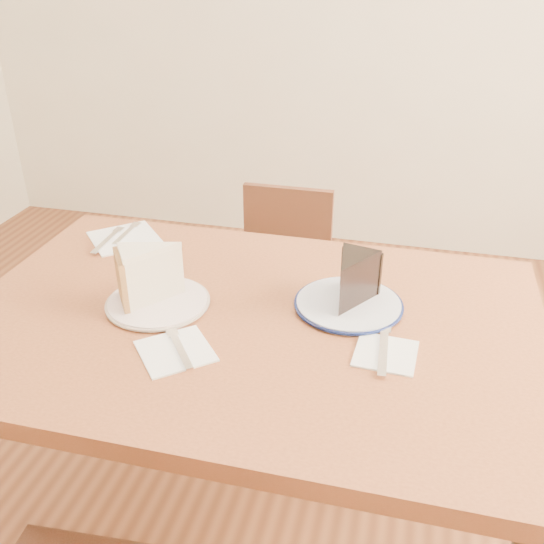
% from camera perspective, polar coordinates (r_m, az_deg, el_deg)
% --- Properties ---
extents(table, '(1.20, 0.80, 0.75)m').
position_cam_1_polar(table, '(1.32, -2.20, -7.79)').
color(table, '#5C2D19').
rests_on(table, ground).
extents(chair_far, '(0.36, 0.36, 0.72)m').
position_cam_1_polar(chair_far, '(2.05, 0.72, -1.56)').
color(chair_far, '#381B10').
rests_on(chair_far, ground).
extents(plate_cream, '(0.21, 0.21, 0.01)m').
position_cam_1_polar(plate_cream, '(1.32, -10.68, -2.83)').
color(plate_cream, silver).
rests_on(plate_cream, table).
extents(plate_navy, '(0.22, 0.22, 0.01)m').
position_cam_1_polar(plate_navy, '(1.30, 7.21, -3.03)').
color(plate_navy, silver).
rests_on(plate_navy, table).
extents(carrot_cake, '(0.16, 0.15, 0.11)m').
position_cam_1_polar(carrot_cake, '(1.30, -11.05, -0.26)').
color(carrot_cake, beige).
rests_on(carrot_cake, plate_cream).
extents(chocolate_cake, '(0.11, 0.14, 0.09)m').
position_cam_1_polar(chocolate_cake, '(1.27, 7.39, -1.07)').
color(chocolate_cake, black).
rests_on(chocolate_cake, plate_navy).
extents(napkin_cream, '(0.18, 0.18, 0.00)m').
position_cam_1_polar(napkin_cream, '(1.17, -9.07, -7.36)').
color(napkin_cream, white).
rests_on(napkin_cream, table).
extents(napkin_navy, '(0.12, 0.12, 0.00)m').
position_cam_1_polar(napkin_navy, '(1.17, 10.64, -7.55)').
color(napkin_navy, white).
rests_on(napkin_navy, table).
extents(napkin_spare, '(0.23, 0.23, 0.00)m').
position_cam_1_polar(napkin_spare, '(1.63, -13.70, 3.13)').
color(napkin_spare, white).
rests_on(napkin_spare, table).
extents(fork_cream, '(0.10, 0.12, 0.00)m').
position_cam_1_polar(fork_cream, '(1.17, -8.68, -7.10)').
color(fork_cream, silver).
rests_on(fork_cream, napkin_cream).
extents(knife_navy, '(0.02, 0.17, 0.00)m').
position_cam_1_polar(knife_navy, '(1.17, 10.44, -7.13)').
color(knife_navy, silver).
rests_on(knife_navy, napkin_navy).
extents(fork_spare, '(0.02, 0.14, 0.00)m').
position_cam_1_polar(fork_spare, '(1.65, -13.56, 3.56)').
color(fork_spare, silver).
rests_on(fork_spare, napkin_spare).
extents(knife_spare, '(0.02, 0.16, 0.00)m').
position_cam_1_polar(knife_spare, '(1.62, -15.26, 2.90)').
color(knife_spare, silver).
rests_on(knife_spare, napkin_spare).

